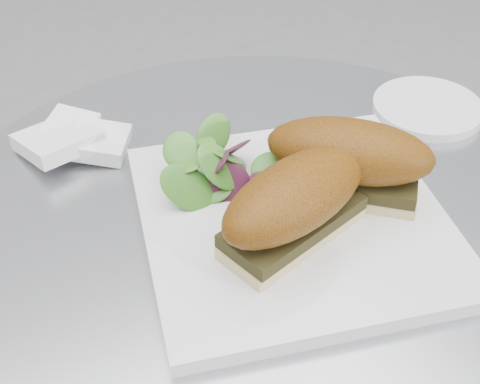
# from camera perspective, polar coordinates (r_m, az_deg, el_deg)

# --- Properties ---
(table) EXTENTS (0.70, 0.70, 0.73)m
(table) POSITION_cam_1_polar(r_m,az_deg,el_deg) (0.84, 1.82, -15.35)
(table) COLOR #BABCC2
(table) RESTS_ON ground
(plate) EXTENTS (0.35, 0.35, 0.02)m
(plate) POSITION_cam_1_polar(r_m,az_deg,el_deg) (0.65, 4.57, -2.43)
(plate) COLOR silver
(plate) RESTS_ON table
(sandwich_left) EXTENTS (0.18, 0.11, 0.08)m
(sandwich_left) POSITION_cam_1_polar(r_m,az_deg,el_deg) (0.60, 4.69, -0.92)
(sandwich_left) COLOR beige
(sandwich_left) RESTS_ON plate
(sandwich_right) EXTENTS (0.17, 0.16, 0.08)m
(sandwich_right) POSITION_cam_1_polar(r_m,az_deg,el_deg) (0.65, 9.27, 2.86)
(sandwich_right) COLOR beige
(sandwich_right) RESTS_ON plate
(salad) EXTENTS (0.12, 0.12, 0.05)m
(salad) POSITION_cam_1_polar(r_m,az_deg,el_deg) (0.66, -1.82, 2.07)
(salad) COLOR #579631
(salad) RESTS_ON plate
(napkin) EXTENTS (0.11, 0.11, 0.02)m
(napkin) POSITION_cam_1_polar(r_m,az_deg,el_deg) (0.77, -13.52, 3.90)
(napkin) COLOR white
(napkin) RESTS_ON table
(saucer) EXTENTS (0.13, 0.13, 0.01)m
(saucer) POSITION_cam_1_polar(r_m,az_deg,el_deg) (0.85, 15.71, 6.94)
(saucer) COLOR silver
(saucer) RESTS_ON table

